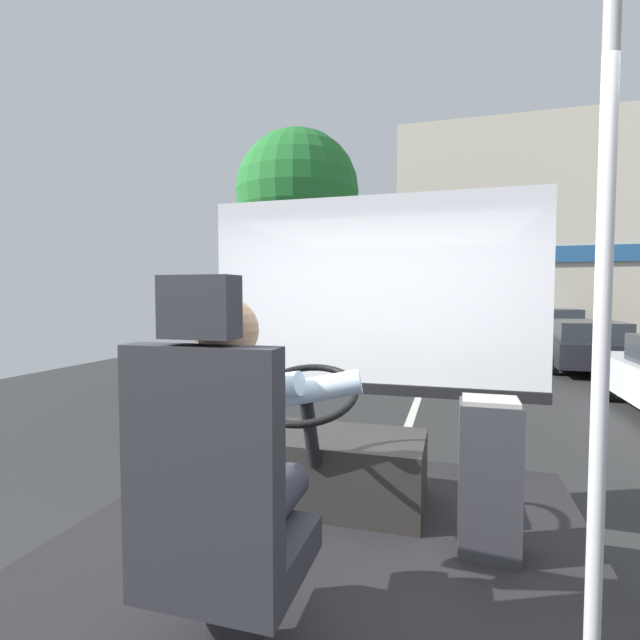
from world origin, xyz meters
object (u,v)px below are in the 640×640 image
steering_console (328,465)px  parked_car_black (582,344)px  driver_seat (219,515)px  parked_car_charcoal (550,326)px  fare_box (489,477)px  bus_driver (235,444)px  handrail_pole (601,355)px

steering_console → parked_car_black: bearing=70.1°
driver_seat → steering_console: (0.00, 1.29, -0.30)m
parked_car_charcoal → fare_box: bearing=-101.0°
driver_seat → bus_driver: 0.22m
handrail_pole → fare_box: size_ratio=2.85×
driver_seat → handrail_pole: bearing=8.6°
driver_seat → steering_console: bearing=90.0°
fare_box → parked_car_black: size_ratio=0.18×
driver_seat → parked_car_charcoal: 17.95m
parked_car_black → parked_car_charcoal: bearing=87.4°
fare_box → steering_console: bearing=160.3°
bus_driver → handrail_pole: (1.09, 0.05, 0.33)m
bus_driver → steering_console: 1.28m
bus_driver → fare_box: bearing=45.3°
handrail_pole → parked_car_charcoal: (2.97, 17.32, -0.99)m
steering_console → parked_car_black: size_ratio=0.27×
steering_console → parked_car_black: (3.80, 10.48, -0.24)m
handrail_pole → driver_seat: bearing=-171.4°
parked_car_black → handrail_pole: bearing=-103.1°
driver_seat → bus_driver: (-0.00, 0.12, 0.19)m
bus_driver → driver_seat: bearing=-90.0°
bus_driver → parked_car_charcoal: 17.85m
bus_driver → parked_car_black: size_ratio=0.19×
handrail_pole → parked_car_charcoal: handrail_pole is taller
handrail_pole → parked_car_charcoal: 17.60m
fare_box → parked_car_black: (2.93, 10.79, -0.39)m
bus_driver → parked_car_black: (3.80, 11.66, -0.73)m
bus_driver → handrail_pole: 1.14m
driver_seat → handrail_pole: 1.22m
parked_car_black → bus_driver: bearing=-108.0°
driver_seat → handrail_pole: (1.09, 0.17, 0.52)m
parked_car_charcoal → bus_driver: bearing=-103.1°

